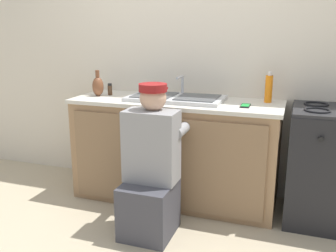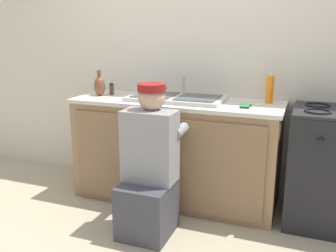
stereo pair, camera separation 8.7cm
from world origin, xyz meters
TOP-DOWN VIEW (x-y plane):
  - ground_plane at (0.00, 0.00)m, footprint 12.00×12.00m
  - back_wall at (0.00, 0.65)m, footprint 6.00×0.10m
  - counter_cabinet at (0.00, 0.29)m, footprint 1.74×0.62m
  - countertop at (0.00, 0.30)m, footprint 1.78×0.62m
  - sink_double_basin at (0.00, 0.30)m, footprint 0.80×0.44m
  - stove_range at (1.25, 0.30)m, footprint 0.63×0.62m
  - plumber_person at (0.01, -0.31)m, footprint 0.42×0.61m
  - cell_phone at (0.59, 0.22)m, footprint 0.07×0.14m
  - soap_bottle_orange at (0.74, 0.45)m, footprint 0.06×0.06m
  - vase_decorative at (-0.72, 0.26)m, footprint 0.10×0.10m
  - spice_bottle_pepper at (-0.64, 0.34)m, footprint 0.04×0.04m

SIDE VIEW (x-z plane):
  - ground_plane at x=0.00m, z-range 0.00..0.00m
  - counter_cabinet at x=0.00m, z-range 0.00..0.86m
  - stove_range at x=1.25m, z-range 0.00..0.91m
  - plumber_person at x=0.01m, z-range -0.09..1.01m
  - countertop at x=0.00m, z-range 0.86..0.89m
  - cell_phone at x=0.59m, z-range 0.89..0.90m
  - sink_double_basin at x=0.00m, z-range 0.82..1.01m
  - spice_bottle_pepper at x=-0.64m, z-range 0.89..0.99m
  - vase_decorative at x=-0.72m, z-range 0.87..1.10m
  - soap_bottle_orange at x=0.74m, z-range 0.88..1.13m
  - back_wall at x=0.00m, z-range 0.00..2.50m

